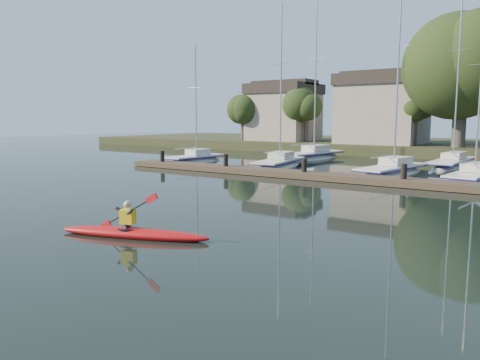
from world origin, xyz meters
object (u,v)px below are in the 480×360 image
Objects in this scene: sailboat_0 at (195,164)px; sailboat_6 at (451,169)px; kayak at (132,231)px; sailboat_2 at (392,177)px; sailboat_3 at (473,185)px; sailboat_5 at (312,161)px; sailboat_1 at (279,170)px; dock at (351,178)px.

sailboat_6 reaches higher than sailboat_0.
sailboat_2 is at bearing 65.84° from kayak.
sailboat_0 is at bearing -168.82° from sailboat_2.
sailboat_2 reaches higher than sailboat_0.
sailboat_3 is 16.88m from sailboat_5.
sailboat_6 is (10.62, 7.63, 0.01)m from sailboat_1.
dock is at bearing -48.06° from sailboat_5.
sailboat_1 is 13.07m from sailboat_6.
sailboat_2 is 0.92× the size of sailboat_5.
sailboat_1 is at bearing 148.22° from dock.
sailboat_0 is (-15.29, 4.18, -0.38)m from dock.
dock is 2.23× the size of sailboat_5.
sailboat_1 is at bearing -169.71° from sailboat_2.
sailboat_6 is at bearing 5.67° from sailboat_5.
sailboat_3 is 0.76× the size of sailboat_5.
sailboat_6 is (3.89, 28.30, -0.37)m from kayak.
sailboat_3 is (4.93, -0.81, 0.00)m from sailboat_2.
sailboat_1 is 8.39m from sailboat_2.
sailboat_1 is 0.89× the size of sailboat_6.
sailboat_3 is at bearing 52.20° from kayak.
sailboat_6 reaches higher than sailboat_2.
sailboat_5 reaches higher than kayak.
sailboat_1 is (-7.45, 4.62, -0.38)m from dock.
sailboat_3 reaches higher than sailboat_0.
sailboat_5 reaches higher than sailboat_2.
sailboat_2 reaches higher than sailboat_3.
sailboat_2 is 4.99m from sailboat_3.
dock is (0.72, 16.06, 0.01)m from kayak.
sailboat_6 is at bearing 82.27° from sailboat_2.
sailboat_3 is at bearing -69.49° from sailboat_6.
sailboat_0 is 20.14m from sailboat_6.
sailboat_6 reaches higher than dock.
kayak is at bearing -80.98° from sailboat_1.
sailboat_2 is at bearing 78.96° from dock.
sailboat_3 is 0.78× the size of sailboat_6.
sailboat_0 is 21.16m from sailboat_3.
sailboat_1 is (7.84, 0.43, -0.00)m from sailboat_0.
dock is 2.42× the size of sailboat_2.
kayak is 21.12m from sailboat_3.
dock is 2.30× the size of sailboat_6.
sailboat_2 is at bearing 177.28° from sailboat_3.
sailboat_0 is 7.85m from sailboat_1.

